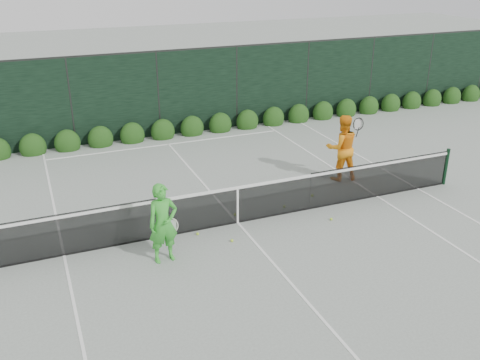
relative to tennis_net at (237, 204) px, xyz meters
name	(u,v)px	position (x,y,z in m)	size (l,w,h in m)	color
ground	(238,223)	(0.02, 0.00, -0.53)	(80.00, 80.00, 0.00)	gray
tennis_net	(237,204)	(0.00, 0.00, 0.00)	(12.90, 0.10, 1.07)	#10321B
player_woman	(163,223)	(-2.07, -1.00, 0.35)	(0.69, 0.49, 1.77)	green
player_man	(342,148)	(3.86, 1.46, 0.44)	(1.08, 0.92, 1.94)	orange
court_lines	(238,223)	(0.02, 0.00, -0.53)	(11.03, 23.83, 0.01)	white
windscreen_fence	(290,213)	(0.02, -2.71, 0.98)	(32.00, 21.07, 3.06)	black
hedge_row	(163,132)	(0.02, 7.15, -0.30)	(31.66, 0.65, 0.94)	black
tennis_balls	(267,217)	(0.80, -0.06, -0.50)	(3.65, 1.56, 0.07)	#BEEC34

